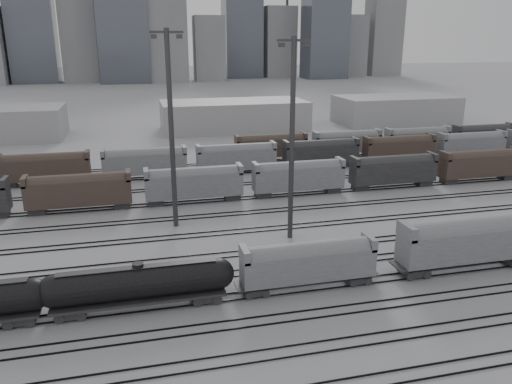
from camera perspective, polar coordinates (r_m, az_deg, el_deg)
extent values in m
plane|color=#A8A9AD|center=(51.92, 7.67, -11.17)|extent=(900.00, 900.00, 0.00)
cube|color=black|center=(40.76, 15.66, -20.35)|extent=(220.00, 0.07, 0.16)
cube|color=black|center=(41.74, 14.66, -19.26)|extent=(220.00, 0.07, 0.16)
cube|color=black|center=(44.30, 12.41, -16.73)|extent=(220.00, 0.07, 0.16)
cube|color=black|center=(45.37, 11.60, -15.79)|extent=(220.00, 0.07, 0.16)
cube|color=black|center=(48.11, 9.76, -13.62)|extent=(220.00, 0.07, 0.16)
cube|color=black|center=(49.24, 9.09, -12.81)|extent=(220.00, 0.07, 0.16)
cube|color=black|center=(52.11, 7.56, -10.95)|extent=(220.00, 0.07, 0.16)
cube|color=black|center=(53.29, 6.99, -10.26)|extent=(220.00, 0.07, 0.16)
cube|color=black|center=(56.28, 5.71, -8.66)|extent=(220.00, 0.07, 0.16)
cube|color=black|center=(57.50, 5.23, -8.07)|extent=(220.00, 0.07, 0.16)
cube|color=black|center=(60.57, 4.14, -6.69)|extent=(220.00, 0.07, 0.16)
cube|color=black|center=(61.82, 3.73, -6.17)|extent=(220.00, 0.07, 0.16)
cube|color=black|center=(66.74, 2.30, -4.35)|extent=(220.00, 0.07, 0.16)
cube|color=black|center=(68.03, 1.96, -3.92)|extent=(220.00, 0.07, 0.16)
cube|color=black|center=(73.07, 0.78, -2.40)|extent=(220.00, 0.07, 0.16)
cube|color=black|center=(74.38, 0.50, -2.05)|extent=(220.00, 0.07, 0.16)
cube|color=black|center=(79.51, -0.49, -0.77)|extent=(220.00, 0.07, 0.16)
cube|color=black|center=(80.84, -0.72, -0.47)|extent=(220.00, 0.07, 0.16)
cube|color=black|center=(86.97, -1.71, 0.80)|extent=(220.00, 0.07, 0.16)
cube|color=black|center=(88.32, -1.90, 1.05)|extent=(220.00, 0.07, 0.16)
cube|color=black|center=(94.52, -2.73, 2.11)|extent=(220.00, 0.07, 0.16)
cube|color=black|center=(95.88, -2.90, 2.33)|extent=(220.00, 0.07, 0.16)
cube|color=black|center=(102.14, -3.61, 3.24)|extent=(220.00, 0.07, 0.16)
cube|color=black|center=(103.51, -3.75, 3.42)|extent=(220.00, 0.07, 0.16)
cube|color=black|center=(50.73, -25.28, -12.80)|extent=(2.63, 2.12, 0.71)
sphere|color=black|center=(49.50, -24.14, -10.62)|extent=(2.93, 2.93, 2.93)
cube|color=black|center=(49.96, -20.35, -12.63)|extent=(2.69, 2.18, 0.73)
cube|color=black|center=(49.82, -5.74, -11.64)|extent=(2.69, 2.18, 0.73)
cube|color=black|center=(49.25, -13.08, -11.71)|extent=(16.06, 2.80, 0.26)
cylinder|color=black|center=(48.49, -13.21, -9.99)|extent=(15.02, 3.00, 3.00)
sphere|color=black|center=(49.16, -22.13, -10.48)|extent=(3.00, 3.00, 3.00)
sphere|color=black|center=(48.98, -4.30, -9.26)|extent=(3.00, 3.00, 3.00)
cylinder|color=black|center=(47.77, -13.35, -8.22)|extent=(1.04, 1.04, 0.52)
cube|color=black|center=(47.82, -13.34, -8.33)|extent=(14.51, 0.93, 0.06)
cube|color=black|center=(50.66, -0.05, -11.12)|extent=(2.38, 1.92, 0.64)
cube|color=black|center=(54.04, 11.49, -9.59)|extent=(2.38, 1.92, 0.64)
cube|color=gray|center=(51.13, 5.99, -8.24)|extent=(13.72, 2.74, 2.93)
cylinder|color=gray|center=(50.68, 6.03, -7.12)|extent=(12.44, 2.65, 2.65)
cube|color=gray|center=(48.68, -1.32, -7.13)|extent=(0.64, 2.74, 1.28)
cube|color=gray|center=(52.86, 12.82, -5.56)|extent=(0.64, 2.74, 1.28)
cone|color=black|center=(51.92, 5.93, -10.02)|extent=(2.19, 2.19, 0.82)
cube|color=black|center=(56.96, 17.59, -8.54)|extent=(2.78, 2.24, 0.75)
cube|color=gray|center=(59.45, 23.14, -5.41)|extent=(16.04, 3.21, 3.42)
cylinder|color=gray|center=(59.00, 23.28, -4.26)|extent=(14.54, 3.10, 3.10)
cube|color=gray|center=(54.54, 16.87, -4.31)|extent=(0.75, 3.21, 1.50)
cone|color=black|center=(60.23, 22.91, -7.25)|extent=(2.57, 2.57, 0.96)
cylinder|color=#373739|center=(65.80, -9.64, 6.72)|extent=(0.66, 0.66, 25.79)
cube|color=#373739|center=(64.78, -10.21, 17.55)|extent=(4.13, 0.31, 0.31)
cube|color=#373739|center=(64.69, -11.61, 17.02)|extent=(0.72, 0.52, 0.52)
cube|color=#373739|center=(64.91, -8.76, 17.16)|extent=(0.72, 0.52, 0.52)
cylinder|color=#373739|center=(61.11, 4.12, 5.67)|extent=(0.64, 0.64, 24.81)
cube|color=#373739|center=(59.91, 4.37, 16.91)|extent=(3.97, 0.30, 0.30)
cube|color=#373739|center=(59.47, 2.94, 16.45)|extent=(0.69, 0.50, 0.50)
cube|color=#373739|center=(60.39, 5.76, 16.40)|extent=(0.69, 0.50, 0.50)
cube|color=#46342C|center=(77.92, -19.57, -0.07)|extent=(15.00, 3.00, 5.60)
cube|color=gray|center=(77.91, -7.07, 0.81)|extent=(15.00, 3.00, 5.60)
cube|color=gray|center=(81.52, 4.87, 1.61)|extent=(15.00, 3.00, 5.60)
cube|color=black|center=(88.31, 15.39, 2.26)|extent=(15.00, 3.00, 5.60)
cube|color=#46342C|center=(97.62, 24.17, 2.75)|extent=(15.00, 3.00, 5.60)
cube|color=#46342C|center=(94.22, -22.96, 2.42)|extent=(15.00, 3.00, 5.60)
cube|color=gray|center=(92.93, -12.58, 3.19)|extent=(15.00, 3.00, 5.60)
cube|color=gray|center=(94.73, -2.25, 3.85)|extent=(15.00, 3.00, 5.60)
cube|color=black|center=(99.45, 7.42, 4.36)|extent=(15.00, 3.00, 5.60)
cube|color=#46342C|center=(106.69, 16.00, 4.70)|extent=(15.00, 3.00, 5.60)
cube|color=gray|center=(115.99, 23.36, 4.91)|extent=(15.00, 3.00, 5.60)
cube|color=#46342C|center=(104.39, 1.72, 5.10)|extent=(15.00, 3.00, 5.60)
cube|color=gray|center=(110.08, 10.32, 5.45)|extent=(15.00, 3.00, 5.60)
cube|color=gray|center=(117.97, 17.93, 5.67)|extent=(15.00, 3.00, 5.60)
cube|color=black|center=(127.65, 24.49, 5.78)|extent=(15.00, 3.00, 5.60)
cube|color=#979799|center=(141.56, -2.54, 8.75)|extent=(40.00, 18.00, 8.00)
cube|color=#979799|center=(159.00, 15.65, 9.06)|extent=(35.00, 18.00, 8.00)
cube|color=#4C505C|center=(327.00, -24.38, 18.37)|extent=(25.00, 20.00, 80.00)
cube|color=gray|center=(323.55, -19.50, 16.06)|extent=(20.00, 16.00, 48.00)
cube|color=gray|center=(323.20, -10.34, 17.79)|extent=(22.00, 17.60, 60.00)
cube|color=gray|center=(325.89, -5.68, 16.03)|extent=(18.00, 14.40, 38.00)
cube|color=#4C505C|center=(330.61, -1.23, 19.06)|extent=(24.00, 19.20, 72.00)
cube|color=gray|center=(336.78, 3.12, 16.71)|extent=(20.00, 16.00, 45.00)
cube|color=#4C505C|center=(345.39, 7.42, 20.18)|extent=(26.00, 20.80, 88.00)
cube|color=gray|center=(354.51, 11.19, 16.04)|extent=(18.00, 14.40, 40.00)
cube|color=gray|center=(365.59, 14.96, 16.76)|extent=(22.00, 17.60, 52.00)
cylinder|color=#373739|center=(364.50, 3.59, 21.05)|extent=(1.80, 1.80, 100.00)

